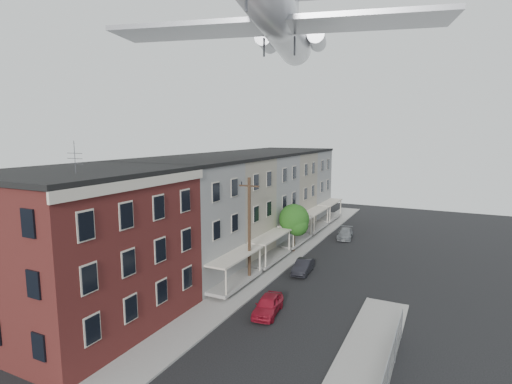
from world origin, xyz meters
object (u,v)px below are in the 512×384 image
Objects in this scene: street_tree at (295,221)px; airplane at (279,19)px; utility_pole at (249,229)px; car_far at (345,234)px; car_near at (268,305)px; car_mid at (303,266)px.

airplane is at bearing -83.84° from street_tree.
airplane is (0.70, -6.45, 18.52)m from street_tree.
utility_pole reaches higher than car_far.
airplane reaches higher than car_near.
street_tree is at bearing 96.16° from airplane.
street_tree is 9.20m from car_far.
car_mid is at bearing -62.26° from street_tree.
car_far is at bearing 79.14° from airplane.
car_mid reaches higher than car_far.
car_mid is (-0.54, 8.93, -0.04)m from car_near.
street_tree reaches higher than car_mid.
car_near is at bearing -71.00° from airplane.
car_near is at bearing -76.55° from street_tree.
street_tree is (0.33, 9.92, -1.22)m from utility_pole.
utility_pole is at bearing -91.89° from street_tree.
airplane reaches higher than car_far.
car_far is 25.97m from airplane.
utility_pole is 6.78m from car_mid.
street_tree reaches higher than car_near.
car_far is at bearing 82.22° from car_near.
street_tree reaches higher than car_far.
utility_pole reaches higher than street_tree.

